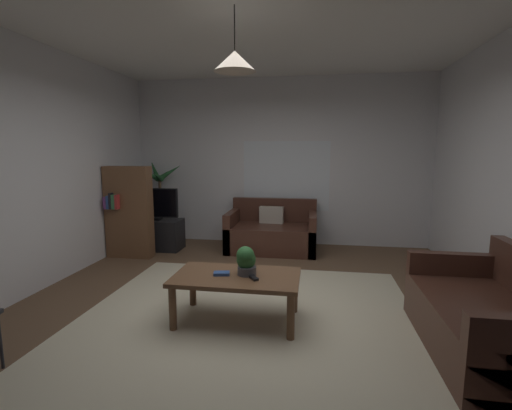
# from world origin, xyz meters

# --- Properties ---
(floor) EXTENTS (5.08, 5.60, 0.02)m
(floor) POSITION_xyz_m (0.00, 0.00, -0.01)
(floor) COLOR brown
(floor) RESTS_ON ground
(rug) EXTENTS (3.30, 3.08, 0.01)m
(rug) POSITION_xyz_m (0.00, -0.20, 0.00)
(rug) COLOR beige
(rug) RESTS_ON ground
(wall_back) EXTENTS (5.20, 0.06, 2.87)m
(wall_back) POSITION_xyz_m (0.00, 2.83, 1.43)
(wall_back) COLOR silver
(wall_back) RESTS_ON ground
(wall_left) EXTENTS (0.06, 5.60, 2.87)m
(wall_left) POSITION_xyz_m (-2.57, 0.00, 1.43)
(wall_left) COLOR silver
(wall_left) RESTS_ON ground
(ceiling) EXTENTS (5.08, 5.60, 0.02)m
(ceiling) POSITION_xyz_m (0.00, 0.00, 2.88)
(ceiling) COLOR white
(window_pane) EXTENTS (1.49, 0.01, 1.19)m
(window_pane) POSITION_xyz_m (0.13, 2.80, 1.20)
(window_pane) COLOR white
(couch_under_window) EXTENTS (1.44, 0.88, 0.82)m
(couch_under_window) POSITION_xyz_m (-0.05, 2.30, 0.27)
(couch_under_window) COLOR #47281E
(couch_under_window) RESTS_ON ground
(couch_right_side) EXTENTS (0.88, 1.53, 0.82)m
(couch_right_side) POSITION_xyz_m (2.04, -0.53, 0.27)
(couch_right_side) COLOR #47281E
(couch_right_side) RESTS_ON ground
(coffee_table) EXTENTS (1.19, 0.68, 0.46)m
(coffee_table) POSITION_xyz_m (-0.10, -0.28, 0.39)
(coffee_table) COLOR brown
(coffee_table) RESTS_ON ground
(book_on_table_0) EXTENTS (0.17, 0.12, 0.03)m
(book_on_table_0) POSITION_xyz_m (-0.24, -0.29, 0.47)
(book_on_table_0) COLOR #2D4C8C
(book_on_table_0) RESTS_ON coffee_table
(remote_on_table_0) EXTENTS (0.13, 0.16, 0.02)m
(remote_on_table_0) POSITION_xyz_m (0.07, -0.34, 0.47)
(remote_on_table_0) COLOR black
(remote_on_table_0) RESTS_ON coffee_table
(potted_plant_on_table) EXTENTS (0.19, 0.20, 0.28)m
(potted_plant_on_table) POSITION_xyz_m (-0.01, -0.24, 0.60)
(potted_plant_on_table) COLOR #4C4C51
(potted_plant_on_table) RESTS_ON coffee_table
(tv_stand) EXTENTS (0.90, 0.44, 0.50)m
(tv_stand) POSITION_xyz_m (-1.99, 2.05, 0.25)
(tv_stand) COLOR black
(tv_stand) RESTS_ON ground
(tv) EXTENTS (0.84, 0.16, 0.52)m
(tv) POSITION_xyz_m (-1.99, 2.03, 0.77)
(tv) COLOR black
(tv) RESTS_ON tv_stand
(potted_palm_corner) EXTENTS (0.77, 0.96, 1.51)m
(potted_palm_corner) POSITION_xyz_m (-2.09, 2.55, 0.63)
(potted_palm_corner) COLOR #4C4C51
(potted_palm_corner) RESTS_ON ground
(bookshelf_corner) EXTENTS (0.70, 0.31, 1.40)m
(bookshelf_corner) POSITION_xyz_m (-2.18, 1.56, 0.71)
(bookshelf_corner) COLOR brown
(bookshelf_corner) RESTS_ON ground
(pendant_lamp) EXTENTS (0.38, 0.38, 0.55)m
(pendant_lamp) POSITION_xyz_m (-0.10, -0.28, 2.41)
(pendant_lamp) COLOR black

